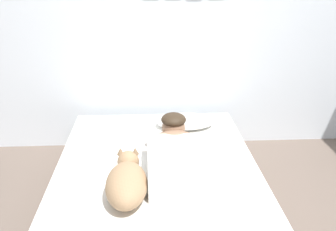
# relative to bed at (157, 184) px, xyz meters

# --- Properties ---
(back_wall) EXTENTS (4.40, 0.12, 2.50)m
(back_wall) POSITION_rel_bed_xyz_m (0.30, 1.15, 1.06)
(back_wall) COLOR silver
(back_wall) RESTS_ON ground
(bed) EXTENTS (1.51, 1.97, 0.38)m
(bed) POSITION_rel_bed_xyz_m (0.00, 0.00, 0.00)
(bed) COLOR gray
(bed) RESTS_ON ground
(pillow) EXTENTS (0.52, 0.32, 0.11)m
(pillow) POSITION_rel_bed_xyz_m (0.28, 0.63, 0.25)
(pillow) COLOR white
(pillow) RESTS_ON bed
(person_lying) EXTENTS (0.43, 0.92, 0.27)m
(person_lying) POSITION_rel_bed_xyz_m (0.14, -0.08, 0.30)
(person_lying) COLOR white
(person_lying) RESTS_ON bed
(dog) EXTENTS (0.26, 0.57, 0.21)m
(dog) POSITION_rel_bed_xyz_m (-0.20, -0.43, 0.30)
(dog) COLOR #9E7A56
(dog) RESTS_ON bed
(coffee_cup) EXTENTS (0.12, 0.09, 0.07)m
(coffee_cup) POSITION_rel_bed_xyz_m (0.14, 0.31, 0.23)
(coffee_cup) COLOR white
(coffee_cup) RESTS_ON bed
(cell_phone) EXTENTS (0.07, 0.14, 0.01)m
(cell_phone) POSITION_rel_bed_xyz_m (-0.25, -0.20, 0.20)
(cell_phone) COLOR black
(cell_phone) RESTS_ON bed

